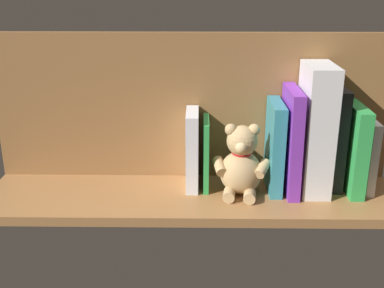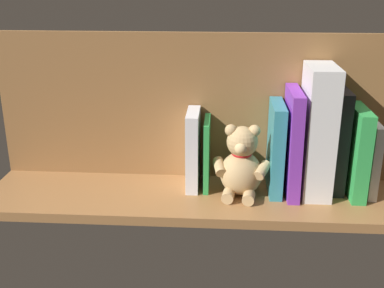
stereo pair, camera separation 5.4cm
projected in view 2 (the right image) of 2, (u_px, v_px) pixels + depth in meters
ground_plane at (192, 196)px, 113.93cm from camera, size 96.40×25.66×2.20cm
shelf_back_panel at (195, 107)px, 117.39cm from camera, size 96.40×1.50×35.86cm
book_0 at (369, 157)px, 111.23cm from camera, size 1.96×12.06×17.31cm
book_1 at (356, 152)px, 110.00cm from camera, size 3.19×13.97×20.51cm
book_2 at (339, 141)px, 111.28cm from camera, size 2.69×10.43×24.17cm
dictionary_thick_white at (317, 131)px, 108.97cm from camera, size 6.49×13.80×29.91cm
book_3 at (292, 143)px, 109.91cm from camera, size 3.05×14.69×24.54cm
book_4 at (276, 148)px, 111.40cm from camera, size 2.88×13.20×21.20cm
teddy_bear at (241, 165)px, 110.05cm from camera, size 13.63×11.72×16.95cm
book_5 at (207, 153)px, 114.27cm from camera, size 1.24×10.84×16.74cm
book_6 at (195, 150)px, 113.96cm from camera, size 2.89×11.19×18.67cm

